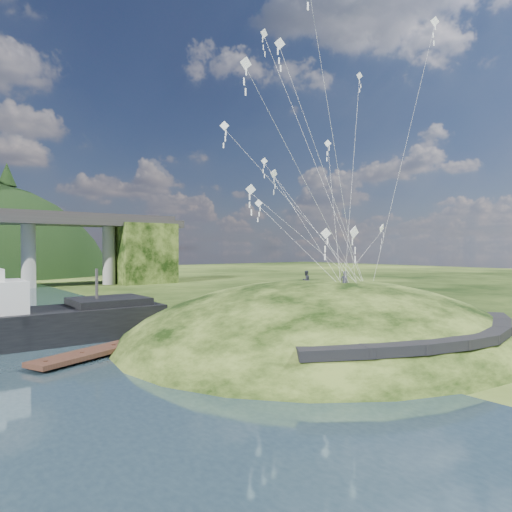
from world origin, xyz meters
TOP-DOWN VIEW (x-y plane):
  - ground at (0.00, 0.00)m, footprint 320.00×320.00m
  - grass_hill at (8.00, 2.00)m, footprint 36.00×32.00m
  - footpath at (7.46, -9.74)m, footprint 22.29×5.84m
  - work_barge at (-13.31, 14.88)m, footprint 22.89×6.67m
  - wooden_dock at (-7.84, 7.84)m, footprint 12.73×6.86m
  - kite_flyers at (7.31, 1.48)m, footprint 1.80×4.01m
  - kite_swarm at (5.57, 2.30)m, footprint 18.06×17.55m

SIDE VIEW (x-z plane):
  - grass_hill at x=8.00m, z-range -8.00..5.00m
  - ground at x=0.00m, z-range 0.00..0.00m
  - wooden_dock at x=-7.84m, z-range -0.06..0.87m
  - work_barge at x=-13.31m, z-range -1.99..5.98m
  - footpath at x=7.46m, z-range 1.67..2.50m
  - kite_flyers at x=7.31m, z-range 4.89..6.73m
  - kite_swarm at x=5.57m, z-range 6.58..26.69m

